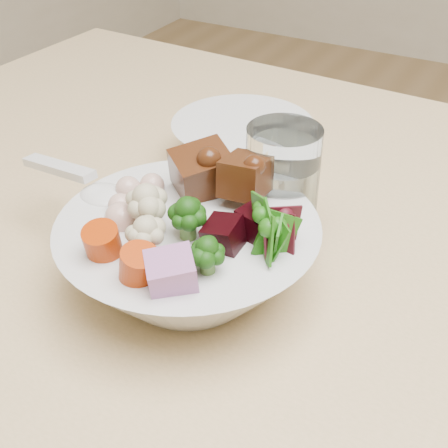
% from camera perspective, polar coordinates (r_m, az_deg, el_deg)
% --- Properties ---
extents(food_bowl, '(0.24, 0.24, 0.13)m').
position_cam_1_polar(food_bowl, '(0.57, -3.01, -2.42)').
color(food_bowl, silver).
rests_on(food_bowl, dining_table).
extents(soup_spoon, '(0.15, 0.06, 0.03)m').
position_cam_1_polar(soup_spoon, '(0.61, -11.94, 3.14)').
color(soup_spoon, silver).
rests_on(soup_spoon, food_bowl).
extents(water_glass, '(0.07, 0.07, 0.12)m').
position_cam_1_polar(water_glass, '(0.62, 5.27, 3.05)').
color(water_glass, white).
rests_on(water_glass, dining_table).
extents(side_bowl, '(0.17, 0.17, 0.06)m').
position_cam_1_polar(side_bowl, '(0.77, 1.70, 7.31)').
color(side_bowl, silver).
rests_on(side_bowl, dining_table).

